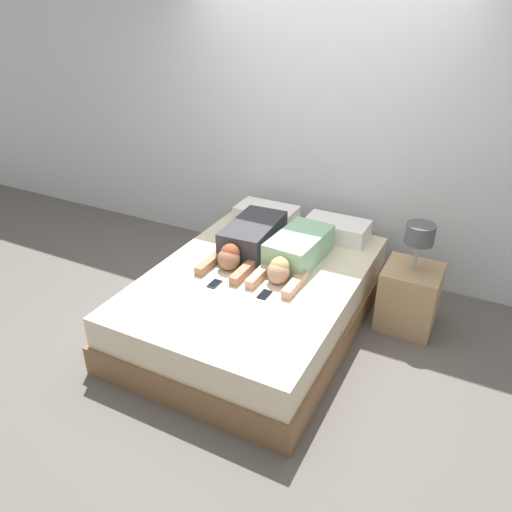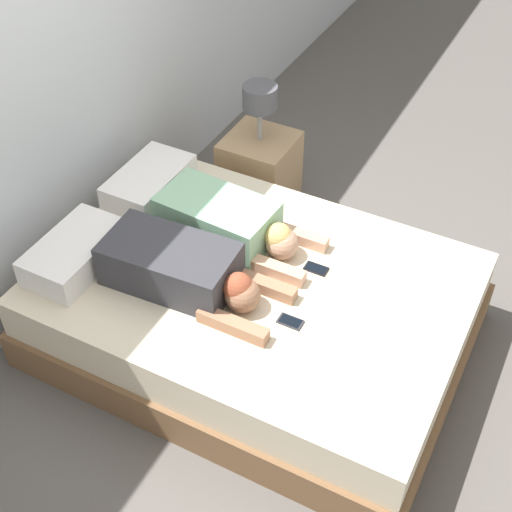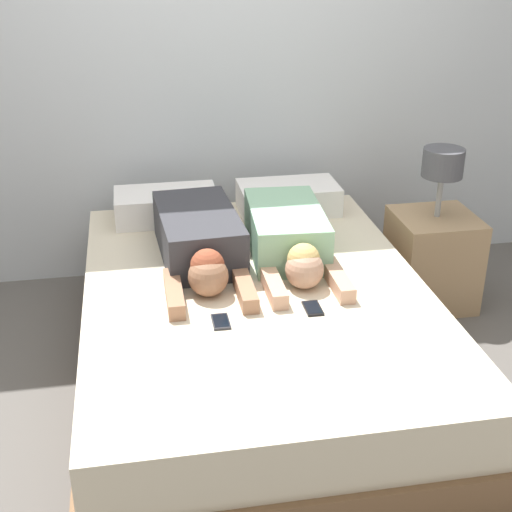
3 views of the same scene
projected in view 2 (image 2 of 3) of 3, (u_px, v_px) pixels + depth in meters
ground_plane at (256, 338)px, 3.98m from camera, size 12.00×12.00×0.00m
wall_back at (34, 77)px, 3.53m from camera, size 12.00×0.06×2.60m
bed at (256, 310)px, 3.83m from camera, size 1.58×2.19×0.47m
pillow_head_left at (75, 253)px, 3.69m from camera, size 0.55×0.32×0.16m
pillow_head_right at (149, 183)px, 4.13m from camera, size 0.55×0.32×0.16m
person_left at (183, 270)px, 3.55m from camera, size 0.40×0.97×0.23m
person_right at (230, 223)px, 3.82m from camera, size 0.38×0.91×0.23m
cell_phone_left at (290, 322)px, 3.43m from camera, size 0.07×0.12×0.01m
cell_phone_right at (316, 269)px, 3.70m from camera, size 0.07×0.12×0.01m
nightstand at (260, 168)px, 4.68m from camera, size 0.43×0.43×0.90m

